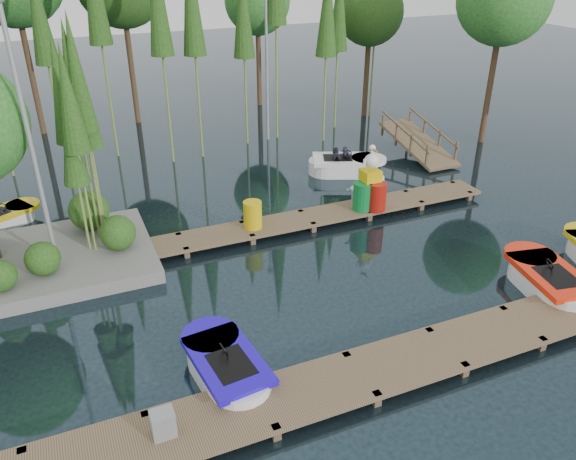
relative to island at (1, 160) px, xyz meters
name	(u,v)px	position (x,y,z in m)	size (l,w,h in m)	color
ground_plane	(278,277)	(6.30, -3.29, -3.18)	(90.00, 90.00, 0.00)	#1D2E37
near_dock	(361,375)	(6.30, -7.79, -2.95)	(18.00, 1.50, 0.50)	brown
far_dock	(278,224)	(7.30, -0.79, -2.95)	(15.00, 1.20, 0.50)	brown
island	(1,160)	(0.00, 0.00, 0.00)	(6.20, 4.20, 6.75)	slate
tree_screen	(115,2)	(4.26, 7.31, 2.93)	(34.42, 18.53, 10.31)	#46311D
lamp_island	(26,124)	(0.80, -0.79, 1.08)	(0.30, 0.30, 7.25)	gray
lamp_rear	(266,42)	(10.30, 7.71, 1.08)	(0.30, 0.30, 7.25)	gray
ramp	(418,142)	(15.30, 3.21, -2.60)	(1.50, 3.94, 1.49)	brown
boat_blue	(227,368)	(3.80, -6.54, -2.91)	(1.55, 2.92, 0.94)	white
boat_red	(548,281)	(12.51, -6.69, -2.89)	(1.90, 3.19, 1.00)	white
boat_yellow_far	(2,218)	(-0.67, 3.03, -2.93)	(2.59, 2.08, 1.19)	white
boat_white_far	(344,165)	(11.54, 2.69, -2.86)	(3.31, 2.42, 1.43)	white
utility_cabinet	(163,424)	(2.23, -7.79, -2.63)	(0.42, 0.36, 0.52)	gray
yellow_barrel	(253,215)	(6.48, -0.79, -2.46)	(0.57, 0.57, 0.85)	#D9B40B
drum_cluster	(371,189)	(10.54, -0.95, -2.25)	(1.24, 1.14, 2.14)	#0C6F2C
seagull_post	(353,193)	(9.97, -0.79, -2.35)	(0.50, 0.27, 0.80)	gray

